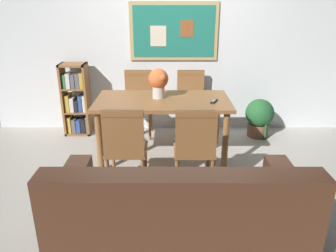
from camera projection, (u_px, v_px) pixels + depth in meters
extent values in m
plane|color=#B7B2A8|center=(172.00, 172.00, 3.71)|extent=(12.00, 12.00, 0.00)
cube|color=silver|center=(171.00, 40.00, 4.59)|extent=(5.20, 0.10, 2.60)
cube|color=tan|center=(174.00, 31.00, 4.48)|extent=(1.22, 0.02, 0.78)
cube|color=#1E7260|center=(174.00, 32.00, 4.47)|extent=(1.12, 0.01, 0.68)
cube|color=beige|center=(159.00, 36.00, 4.49)|extent=(0.22, 0.00, 0.27)
cube|color=brown|center=(188.00, 29.00, 4.45)|extent=(0.18, 0.00, 0.22)
cube|color=brown|center=(163.00, 101.00, 3.78)|extent=(1.55, 0.82, 0.04)
cylinder|color=brown|center=(100.00, 142.00, 3.61)|extent=(0.07, 0.07, 0.71)
cylinder|color=brown|center=(226.00, 142.00, 3.61)|extent=(0.07, 0.07, 0.71)
cylinder|color=brown|center=(110.00, 121.00, 4.22)|extent=(0.07, 0.07, 0.71)
cylinder|color=brown|center=(217.00, 122.00, 4.22)|extent=(0.07, 0.07, 0.71)
cube|color=brown|center=(138.00, 106.00, 4.56)|extent=(0.40, 0.40, 0.03)
cube|color=#C6B299|center=(138.00, 104.00, 4.55)|extent=(0.36, 0.36, 0.03)
cylinder|color=brown|center=(151.00, 117.00, 4.80)|extent=(0.04, 0.04, 0.42)
cylinder|color=brown|center=(128.00, 117.00, 4.80)|extent=(0.04, 0.04, 0.42)
cylinder|color=brown|center=(150.00, 126.00, 4.48)|extent=(0.04, 0.04, 0.42)
cylinder|color=brown|center=(126.00, 126.00, 4.48)|extent=(0.04, 0.04, 0.42)
cube|color=brown|center=(139.00, 86.00, 4.64)|extent=(0.38, 0.04, 0.46)
cube|color=brown|center=(138.00, 72.00, 4.57)|extent=(0.38, 0.05, 0.06)
cube|color=brown|center=(194.00, 150.00, 3.24)|extent=(0.40, 0.40, 0.03)
cube|color=#C6B299|center=(194.00, 147.00, 3.23)|extent=(0.36, 0.36, 0.03)
cylinder|color=brown|center=(177.00, 178.00, 3.16)|extent=(0.04, 0.04, 0.42)
cylinder|color=brown|center=(212.00, 178.00, 3.16)|extent=(0.04, 0.04, 0.42)
cylinder|color=brown|center=(177.00, 162.00, 3.48)|extent=(0.04, 0.04, 0.42)
cylinder|color=brown|center=(208.00, 162.00, 3.48)|extent=(0.04, 0.04, 0.42)
cube|color=brown|center=(197.00, 134.00, 2.98)|extent=(0.38, 0.04, 0.46)
cube|color=brown|center=(197.00, 114.00, 2.91)|extent=(0.38, 0.05, 0.06)
cube|color=brown|center=(127.00, 150.00, 3.25)|extent=(0.40, 0.40, 0.03)
cube|color=#C6B299|center=(127.00, 147.00, 3.24)|extent=(0.36, 0.36, 0.03)
cylinder|color=brown|center=(109.00, 178.00, 3.17)|extent=(0.04, 0.04, 0.42)
cylinder|color=brown|center=(144.00, 178.00, 3.17)|extent=(0.04, 0.04, 0.42)
cylinder|color=brown|center=(114.00, 162.00, 3.49)|extent=(0.04, 0.04, 0.42)
cylinder|color=brown|center=(146.00, 162.00, 3.49)|extent=(0.04, 0.04, 0.42)
cube|color=brown|center=(124.00, 134.00, 2.99)|extent=(0.38, 0.04, 0.46)
cube|color=brown|center=(122.00, 113.00, 2.92)|extent=(0.38, 0.05, 0.06)
cube|color=brown|center=(191.00, 106.00, 4.56)|extent=(0.40, 0.40, 0.03)
cube|color=#C6B299|center=(191.00, 105.00, 4.55)|extent=(0.36, 0.36, 0.03)
cylinder|color=brown|center=(202.00, 117.00, 4.80)|extent=(0.04, 0.04, 0.42)
cylinder|color=brown|center=(179.00, 117.00, 4.80)|extent=(0.04, 0.04, 0.42)
cylinder|color=brown|center=(204.00, 126.00, 4.48)|extent=(0.04, 0.04, 0.42)
cylinder|color=brown|center=(179.00, 126.00, 4.48)|extent=(0.04, 0.04, 0.42)
cube|color=brown|center=(191.00, 86.00, 4.64)|extent=(0.38, 0.04, 0.46)
cube|color=brown|center=(191.00, 72.00, 4.56)|extent=(0.38, 0.05, 0.06)
cube|color=#472819|center=(179.00, 227.00, 2.51)|extent=(1.80, 0.84, 0.40)
cube|color=#472819|center=(182.00, 205.00, 2.06)|extent=(1.80, 0.20, 0.44)
cube|color=#472819|center=(70.00, 192.00, 2.40)|extent=(0.18, 0.80, 0.22)
cube|color=#472819|center=(290.00, 192.00, 2.40)|extent=(0.18, 0.80, 0.22)
cube|color=#8C6B4C|center=(114.00, 200.00, 2.21)|extent=(0.32, 0.16, 0.33)
cube|color=#8C6B4C|center=(181.00, 200.00, 2.21)|extent=(0.32, 0.16, 0.33)
cube|color=#8C6B4C|center=(247.00, 201.00, 2.21)|extent=(0.32, 0.16, 0.33)
cube|color=brown|center=(65.00, 99.00, 4.62)|extent=(0.03, 0.28, 1.02)
cube|color=brown|center=(88.00, 99.00, 4.62)|extent=(0.03, 0.28, 1.02)
cube|color=brown|center=(80.00, 132.00, 4.80)|extent=(0.36, 0.28, 0.03)
cube|color=brown|center=(73.00, 65.00, 4.44)|extent=(0.36, 0.28, 0.03)
cube|color=brown|center=(78.00, 111.00, 4.69)|extent=(0.30, 0.28, 0.02)
cube|color=brown|center=(75.00, 88.00, 4.56)|extent=(0.30, 0.28, 0.02)
cube|color=gold|center=(71.00, 123.00, 4.76)|extent=(0.05, 0.22, 0.23)
cube|color=#595960|center=(76.00, 124.00, 4.76)|extent=(0.06, 0.22, 0.20)
cube|color=#2D4C8C|center=(80.00, 125.00, 4.76)|extent=(0.06, 0.22, 0.19)
cube|color=black|center=(85.00, 124.00, 4.76)|extent=(0.06, 0.22, 0.20)
cube|color=#595960|center=(89.00, 123.00, 4.75)|extent=(0.04, 0.22, 0.24)
cube|color=gold|center=(69.00, 102.00, 4.64)|extent=(0.06, 0.22, 0.24)
cube|color=beige|center=(74.00, 103.00, 4.65)|extent=(0.06, 0.22, 0.20)
cube|color=black|center=(78.00, 105.00, 4.65)|extent=(0.05, 0.22, 0.17)
cube|color=#2D4C8C|center=(82.00, 103.00, 4.64)|extent=(0.05, 0.22, 0.23)
cube|color=beige|center=(86.00, 102.00, 4.64)|extent=(0.06, 0.22, 0.23)
cube|color=#337247|center=(66.00, 80.00, 4.52)|extent=(0.04, 0.22, 0.19)
cube|color=beige|center=(70.00, 80.00, 4.52)|extent=(0.06, 0.22, 0.20)
cube|color=#595960|center=(75.00, 80.00, 4.52)|extent=(0.05, 0.22, 0.19)
cube|color=#595960|center=(79.00, 80.00, 4.52)|extent=(0.06, 0.22, 0.20)
cube|color=gold|center=(83.00, 80.00, 4.52)|extent=(0.05, 0.22, 0.21)
cylinder|color=brown|center=(258.00, 130.00, 4.66)|extent=(0.29, 0.29, 0.19)
cylinder|color=#332319|center=(259.00, 124.00, 4.63)|extent=(0.26, 0.26, 0.02)
sphere|color=#235B2D|center=(260.00, 113.00, 4.57)|extent=(0.39, 0.39, 0.39)
cylinder|color=#235B2D|center=(266.00, 133.00, 4.52)|extent=(0.03, 0.03, 0.24)
cylinder|color=#235B2D|center=(266.00, 128.00, 4.75)|extent=(0.03, 0.03, 0.28)
cylinder|color=beige|center=(159.00, 92.00, 3.80)|extent=(0.14, 0.14, 0.15)
sphere|color=#D86633|center=(159.00, 79.00, 3.75)|extent=(0.23, 0.23, 0.23)
sphere|color=#EACC4C|center=(155.00, 76.00, 3.82)|extent=(0.05, 0.05, 0.05)
sphere|color=#D86633|center=(163.00, 78.00, 3.66)|extent=(0.08, 0.08, 0.08)
sphere|color=#EACC4C|center=(167.00, 79.00, 3.78)|extent=(0.05, 0.05, 0.05)
cube|color=black|center=(214.00, 101.00, 3.67)|extent=(0.10, 0.16, 0.02)
cube|color=gray|center=(214.00, 100.00, 3.66)|extent=(0.07, 0.10, 0.00)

